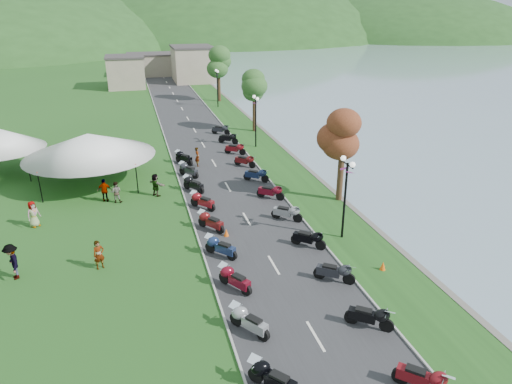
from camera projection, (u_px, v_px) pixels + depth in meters
road at (203, 145)px, 46.33m from camera, size 7.00×120.00×0.02m
hills_backdrop at (141, 39)px, 189.04m from camera, size 360.00×120.00×76.00m
far_building at (153, 67)px, 85.03m from camera, size 18.00×16.00×5.00m
moto_row_left at (234, 280)px, 22.61m from camera, size 2.60×42.69×1.10m
moto_row_right at (278, 202)px, 31.61m from camera, size 2.60×43.46×1.10m
vendor_tent_main at (91, 158)px, 35.90m from camera, size 6.70×6.70×4.00m
vendor_tent_side at (0, 151)px, 37.58m from camera, size 4.84×4.84×4.00m
tree_lakeside at (342, 151)px, 31.93m from camera, size 2.66×2.66×7.39m
pedestrian_a at (101, 268)px, 24.67m from camera, size 0.73×0.65×1.65m
pedestrian_b at (117, 202)px, 32.90m from camera, size 0.83×0.56×1.57m
pedestrian_c at (16, 278)px, 23.77m from camera, size 0.93×1.37×1.96m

